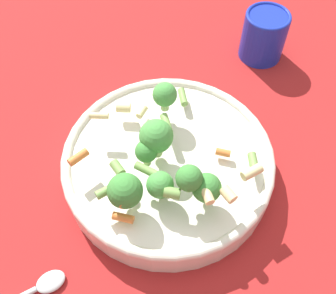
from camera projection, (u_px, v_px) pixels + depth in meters
ground_plane at (168, 172)px, 0.57m from camera, size 3.00×3.00×0.00m
bowl at (168, 163)px, 0.55m from camera, size 0.29×0.29×0.05m
pasta_salad at (160, 161)px, 0.48m from camera, size 0.24×0.21×0.06m
cup at (264, 35)px, 0.67m from camera, size 0.08×0.08×0.09m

